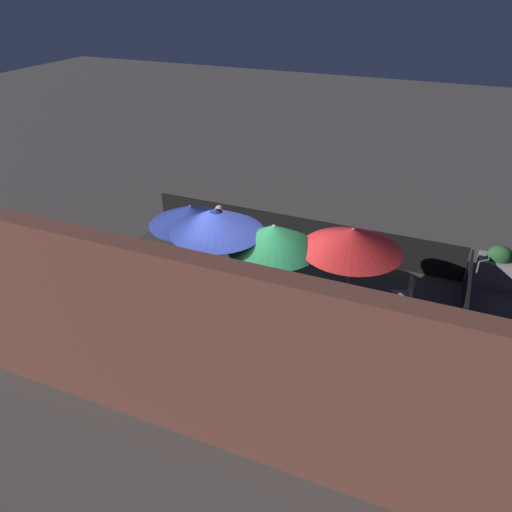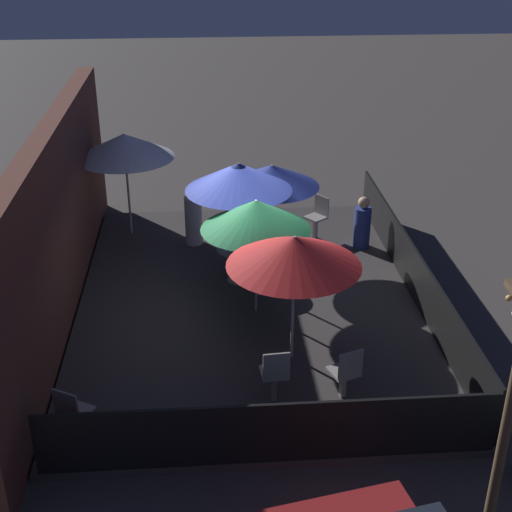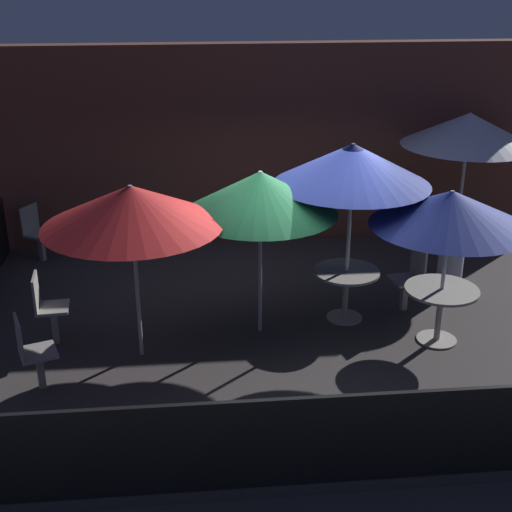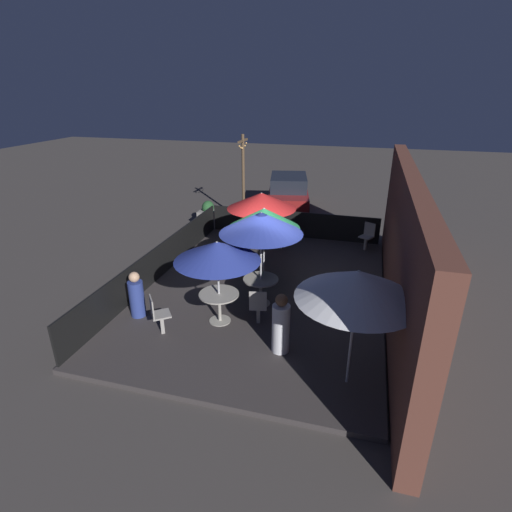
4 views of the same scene
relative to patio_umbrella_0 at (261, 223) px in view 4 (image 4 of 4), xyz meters
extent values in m
plane|color=#423D3A|center=(-0.78, -0.13, -2.30)|extent=(60.00, 60.00, 0.00)
cube|color=#383333|center=(-0.78, -0.13, -2.24)|extent=(8.84, 6.37, 0.12)
cube|color=brown|center=(-0.78, 3.29, -0.57)|extent=(10.44, 0.36, 3.46)
cube|color=black|center=(-0.78, -3.26, -1.71)|extent=(8.64, 0.05, 0.95)
cube|color=black|center=(-5.16, -0.13, -1.71)|extent=(0.05, 6.17, 0.95)
cylinder|color=#B2B2B7|center=(0.00, 0.00, -0.96)|extent=(0.05, 0.05, 2.45)
cone|color=#283893|center=(0.00, 0.00, 0.00)|extent=(2.02, 2.02, 0.53)
cylinder|color=#B2B2B7|center=(1.06, -0.73, -1.17)|extent=(0.05, 0.05, 2.03)
cone|color=#283893|center=(1.06, -0.73, -0.38)|extent=(1.96, 1.96, 0.45)
cylinder|color=#B2B2B7|center=(-2.74, -0.71, -1.08)|extent=(0.05, 0.05, 2.20)
cone|color=red|center=(-2.74, -0.71, -0.23)|extent=(2.12, 2.12, 0.49)
cylinder|color=#B2B2B7|center=(2.43, 2.33, -1.02)|extent=(0.05, 0.05, 2.33)
cone|color=silver|center=(2.43, 2.33, -0.12)|extent=(2.14, 2.14, 0.53)
cylinder|color=#B2B2B7|center=(-1.19, -0.23, -1.09)|extent=(0.05, 0.05, 2.19)
cone|color=#1E6B3D|center=(-1.19, -0.23, -0.26)|extent=(1.95, 1.95, 0.54)
cylinder|color=#9E998E|center=(0.00, 0.00, -2.17)|extent=(0.49, 0.49, 0.02)
cylinder|color=#9E998E|center=(0.00, 0.00, -1.84)|extent=(0.08, 0.08, 0.68)
cylinder|color=#9E998E|center=(0.00, 0.00, -1.49)|extent=(0.89, 0.89, 0.04)
cylinder|color=#9E998E|center=(1.06, -0.73, -2.17)|extent=(0.51, 0.51, 0.02)
cylinder|color=#9E998E|center=(1.06, -0.73, -1.83)|extent=(0.08, 0.08, 0.70)
cylinder|color=#9E998E|center=(1.06, -0.73, -1.46)|extent=(0.94, 0.94, 0.04)
cube|color=gray|center=(-3.85, -0.30, -1.95)|extent=(0.09, 0.09, 0.48)
cube|color=gray|center=(-3.85, -0.30, -1.69)|extent=(0.43, 0.43, 0.04)
cube|color=gray|center=(-4.02, -0.32, -1.45)|extent=(0.06, 0.40, 0.44)
cube|color=gray|center=(1.89, -1.80, -1.95)|extent=(0.11, 0.11, 0.47)
cube|color=gray|center=(1.89, -1.80, -1.70)|extent=(0.56, 0.56, 0.04)
cube|color=gray|center=(2.00, -1.94, -1.46)|extent=(0.34, 0.27, 0.44)
cube|color=gray|center=(-3.84, -1.35, -1.97)|extent=(0.10, 0.10, 0.44)
cube|color=gray|center=(-3.84, -1.35, -1.73)|extent=(0.51, 0.51, 0.04)
cube|color=gray|center=(-4.01, -1.41, -1.49)|extent=(0.16, 0.39, 0.44)
cube|color=gray|center=(-4.50, 2.51, -1.96)|extent=(0.11, 0.11, 0.44)
cube|color=gray|center=(-4.50, 2.51, -1.72)|extent=(0.54, 0.54, 0.04)
cube|color=gray|center=(-4.66, 2.60, -1.48)|extent=(0.22, 0.36, 0.44)
cube|color=gray|center=(0.88, 0.18, -1.96)|extent=(0.09, 0.09, 0.44)
cube|color=gray|center=(0.88, 0.18, -1.72)|extent=(0.47, 0.47, 0.04)
cube|color=gray|center=(1.06, 0.21, -1.48)|extent=(0.11, 0.40, 0.44)
cylinder|color=navy|center=(1.35, -2.73, -1.73)|extent=(0.41, 0.41, 0.91)
sphere|color=tan|center=(1.35, -2.73, -1.15)|extent=(0.25, 0.25, 0.25)
cylinder|color=silver|center=(1.80, 0.91, -1.64)|extent=(0.53, 0.53, 1.08)
sphere|color=brown|center=(1.80, 0.91, -0.97)|extent=(0.26, 0.26, 0.26)
cube|color=gray|center=(-5.80, -3.74, -1.97)|extent=(0.90, 0.63, 0.67)
ellipsoid|color=#235128|center=(-5.80, -3.74, -1.53)|extent=(0.59, 0.47, 0.53)
cylinder|color=brown|center=(-6.70, -2.51, -0.52)|extent=(0.12, 0.12, 3.57)
cube|color=brown|center=(-6.70, -2.51, 1.01)|extent=(1.10, 0.08, 0.08)
sphere|color=#F4B260|center=(-7.16, -2.51, 0.87)|extent=(0.07, 0.07, 0.07)
sphere|color=#F4B260|center=(-6.98, -2.51, 0.78)|extent=(0.07, 0.07, 0.07)
sphere|color=#F4B260|center=(-6.79, -2.51, 0.74)|extent=(0.07, 0.07, 0.07)
sphere|color=#F4B260|center=(-6.61, -2.51, 0.74)|extent=(0.07, 0.07, 0.07)
sphere|color=#F4B260|center=(-6.43, -2.51, 0.78)|extent=(0.07, 0.07, 0.07)
sphere|color=#F4B260|center=(-6.24, -2.51, 0.87)|extent=(0.07, 0.07, 0.07)
cube|color=maroon|center=(-8.74, -1.02, -1.63)|extent=(4.37, 2.47, 0.70)
cube|color=#1E232D|center=(-8.74, -1.02, -0.98)|extent=(2.53, 1.98, 0.60)
cylinder|color=black|center=(-7.65, 0.02, -1.98)|extent=(0.66, 0.30, 0.64)
cylinder|color=black|center=(-7.33, -1.56, -1.98)|extent=(0.66, 0.30, 0.64)
cylinder|color=black|center=(-10.15, -0.48, -1.98)|extent=(0.66, 0.30, 0.64)
cylinder|color=black|center=(-9.83, -2.06, -1.98)|extent=(0.66, 0.30, 0.64)
camera|label=1|loc=(-4.45, 8.34, 4.54)|focal=35.00mm
camera|label=2|loc=(-12.50, 0.63, 4.58)|focal=50.00mm
camera|label=3|loc=(-2.07, -8.59, 2.38)|focal=50.00mm
camera|label=4|loc=(8.70, 2.27, 2.99)|focal=28.00mm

